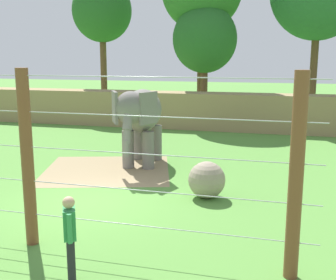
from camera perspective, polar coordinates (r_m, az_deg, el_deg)
ground_plane at (r=12.56m, az=-10.92°, el=-8.20°), size 120.00×120.00×0.00m
dirt_patch at (r=15.86m, az=-8.22°, el=-4.01°), size 5.59×5.43×0.01m
embankment_wall at (r=24.89m, az=2.84°, el=4.02°), size 36.00×1.80×2.08m
elephant at (r=16.03m, az=-3.73°, el=3.39°), size 1.75×4.00×2.96m
enrichment_ball at (r=12.59m, az=5.25°, el=-5.37°), size 1.10×1.10×1.10m
cable_fence at (r=9.66m, az=-18.64°, el=-2.38°), size 12.27×0.27×3.89m
zookeeper at (r=8.07m, az=-13.05°, el=-12.44°), size 0.40×0.54×1.67m
tree_right_of_centre at (r=30.55m, az=-8.88°, el=16.72°), size 4.06×4.06×9.35m
tree_far_right at (r=26.68m, az=4.97°, el=13.33°), size 3.93×3.93×7.26m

